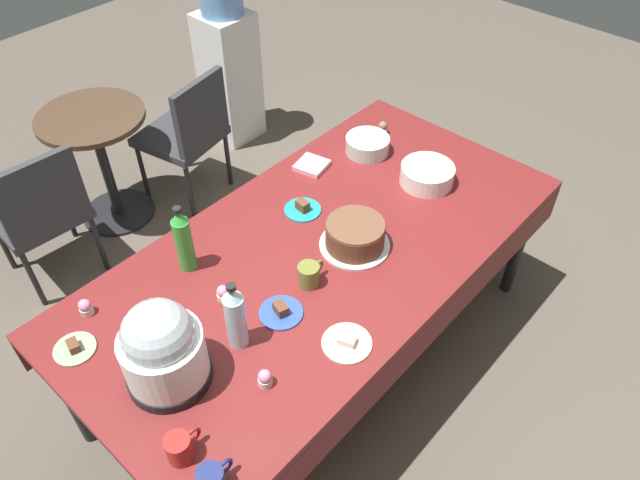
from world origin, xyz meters
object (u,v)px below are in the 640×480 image
object	(u,v)px
cupcake_berry	(265,378)
coffee_mug_red	(180,448)
frosted_layer_cake	(355,236)
soda_bottle_water	(235,317)
slow_cooker	(162,349)
dessert_plate_cream	(347,342)
soda_bottle_lime_soda	(184,240)
potluck_table	(320,259)
dessert_plate_teal	(303,208)
maroon_chair_right	(188,130)
water_cooler	(228,59)
dessert_plate_sage	(74,348)
round_cafe_table	(100,148)
ceramic_snack_bowl	(427,175)
cupcake_lemon	(181,233)
glass_salad_bowl	(367,145)
coffee_mug_navy	(212,480)
cupcake_vanilla	(223,293)
cupcake_rose	(85,307)
coffee_mug_olive	(309,275)
cupcake_cocoa	(383,128)
maroon_chair_left	(40,209)
dessert_plate_cobalt	(281,311)

from	to	relation	value
cupcake_berry	coffee_mug_red	world-z (taller)	coffee_mug_red
frosted_layer_cake	soda_bottle_water	world-z (taller)	soda_bottle_water
slow_cooker	dessert_plate_cream	size ratio (longest dim) A/B	1.94
soda_bottle_lime_soda	potluck_table	bearing A→B (deg)	-37.33
potluck_table	dessert_plate_cream	xyz separation A→B (m)	(-0.30, -0.40, 0.07)
coffee_mug_red	slow_cooker	bearing A→B (deg)	59.03
dessert_plate_teal	maroon_chair_right	xyz separation A→B (m)	(0.29, 1.22, -0.27)
frosted_layer_cake	coffee_mug_red	distance (m)	1.08
dessert_plate_cream	water_cooler	size ratio (longest dim) A/B	0.15
dessert_plate_sage	round_cafe_table	xyz separation A→B (m)	(0.91, 1.35, -0.26)
ceramic_snack_bowl	water_cooler	bearing A→B (deg)	78.16
cupcake_berry	cupcake_lemon	world-z (taller)	same
potluck_table	glass_salad_bowl	size ratio (longest dim) A/B	10.08
coffee_mug_navy	soda_bottle_lime_soda	bearing A→B (deg)	55.35
glass_salad_bowl	cupcake_berry	distance (m)	1.41
ceramic_snack_bowl	coffee_mug_red	xyz separation A→B (m)	(-1.62, -0.22, 0.01)
soda_bottle_water	coffee_mug_red	xyz separation A→B (m)	(-0.41, -0.19, -0.09)
dessert_plate_cream	slow_cooker	bearing A→B (deg)	144.90
frosted_layer_cake	coffee_mug_red	bearing A→B (deg)	-169.70
dessert_plate_cream	soda_bottle_water	world-z (taller)	soda_bottle_water
cupcake_vanilla	maroon_chair_right	distance (m)	1.62
cupcake_rose	cupcake_vanilla	bearing A→B (deg)	-40.24
soda_bottle_water	maroon_chair_right	xyz separation A→B (m)	(0.96, 1.54, -0.40)
cupcake_lemon	water_cooler	world-z (taller)	water_cooler
cupcake_rose	maroon_chair_right	distance (m)	1.64
dessert_plate_cream	cupcake_vanilla	xyz separation A→B (m)	(-0.15, 0.49, 0.02)
ceramic_snack_bowl	soda_bottle_water	distance (m)	1.22
round_cafe_table	dessert_plate_cream	bearing A→B (deg)	-96.85
soda_bottle_water	coffee_mug_olive	size ratio (longest dim) A/B	2.38
soda_bottle_lime_soda	cupcake_cocoa	bearing A→B (deg)	0.06
cupcake_cocoa	cupcake_lemon	size ratio (longest dim) A/B	1.00
dessert_plate_teal	maroon_chair_left	size ratio (longest dim) A/B	0.19
frosted_layer_cake	coffee_mug_navy	bearing A→B (deg)	-162.27
dessert_plate_cream	cupcake_cocoa	bearing A→B (deg)	32.30
cupcake_rose	water_cooler	size ratio (longest dim) A/B	0.05
frosted_layer_cake	maroon_chair_left	xyz separation A→B (m)	(-0.66, 1.53, -0.32)
cupcake_lemon	coffee_mug_red	bearing A→B (deg)	-128.53
ceramic_snack_bowl	coffee_mug_navy	xyz separation A→B (m)	(-1.62, -0.36, 0.00)
dessert_plate_cream	soda_bottle_water	size ratio (longest dim) A/B	0.60
cupcake_vanilla	cupcake_berry	size ratio (longest dim) A/B	1.00
coffee_mug_red	dessert_plate_cobalt	bearing A→B (deg)	15.63
cupcake_cocoa	dessert_plate_sage	bearing A→B (deg)	-179.32
round_cafe_table	water_cooler	size ratio (longest dim) A/B	0.58
ceramic_snack_bowl	soda_bottle_water	bearing A→B (deg)	-178.73
dessert_plate_cream	cupcake_rose	size ratio (longest dim) A/B	2.71
dessert_plate_sage	cupcake_vanilla	xyz separation A→B (m)	(0.51, -0.22, 0.02)
coffee_mug_navy	round_cafe_table	size ratio (longest dim) A/B	0.17
cupcake_cocoa	coffee_mug_navy	distance (m)	1.96
maroon_chair_right	water_cooler	distance (m)	0.73
dessert_plate_teal	cupcake_vanilla	world-z (taller)	cupcake_vanilla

